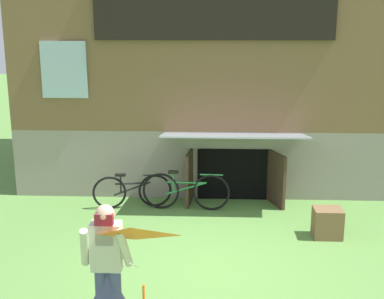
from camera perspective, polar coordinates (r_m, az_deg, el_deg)
ground_plane at (r=7.64m, az=2.13°, el=-12.99°), size 60.00×60.00×0.00m
log_house at (r=12.39m, az=2.49°, el=10.48°), size 8.15×6.22×5.46m
person at (r=5.97m, az=-9.48°, el=-14.32°), size 0.61×0.52×1.55m
kite at (r=5.21m, az=-6.84°, el=-12.29°), size 0.78×0.89×1.37m
bicycle_green at (r=9.68m, az=-0.70°, el=-4.70°), size 1.68×0.11×0.77m
bicycle_black at (r=9.86m, az=-6.77°, el=-4.66°), size 1.51×0.33×0.70m
wooden_crate at (r=8.79m, az=15.04°, el=-8.01°), size 0.47×0.40×0.50m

